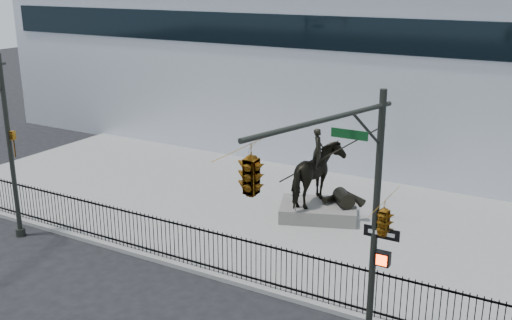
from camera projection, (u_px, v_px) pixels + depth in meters
The scene contains 7 objects.
ground at pixel (161, 282), 19.57m from camera, with size 120.00×120.00×0.00m, color black.
plaza at pixel (265, 210), 25.34m from camera, with size 30.00×12.00×0.15m, color gray.
building at pixel (374, 67), 34.80m from camera, with size 44.00×14.00×9.00m, color silver.
picket_fence at pixel (183, 243), 20.33m from camera, with size 22.10×0.10×1.50m.
statue_plinth at pixel (318, 211), 24.37m from camera, with size 3.05×2.10×0.57m, color #5F5C57.
equestrian_statue at pixel (321, 176), 23.93m from camera, with size 3.67×3.00×3.32m.
traffic_signal_right at pixel (323, 197), 13.40m from camera, with size 2.17×6.86×7.00m.
Camera 1 is at (11.42, -13.63, 9.59)m, focal length 42.00 mm.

